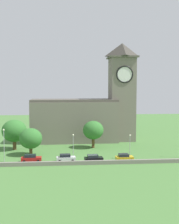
% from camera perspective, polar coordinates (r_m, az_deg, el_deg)
% --- Properties ---
extents(ground_plane, '(200.00, 200.00, 0.00)m').
position_cam_1_polar(ground_plane, '(87.02, -0.42, -6.71)').
color(ground_plane, '#477538').
extents(church, '(33.90, 11.90, 31.45)m').
position_cam_1_polar(church, '(95.53, -0.03, 0.20)').
color(church, slate).
rests_on(church, ground).
extents(quay_barrier, '(42.83, 0.70, 0.90)m').
position_cam_1_polar(quay_barrier, '(67.67, 0.90, -9.71)').
color(quay_barrier, gray).
rests_on(quay_barrier, ground).
extents(car_red, '(4.72, 2.14, 1.78)m').
position_cam_1_polar(car_red, '(71.07, -11.19, -8.72)').
color(car_red, red).
rests_on(car_red, ground).
extents(car_white, '(4.50, 2.24, 1.73)m').
position_cam_1_polar(car_white, '(70.45, -4.60, -8.78)').
color(car_white, silver).
rests_on(car_white, ground).
extents(car_black, '(4.46, 2.54, 1.72)m').
position_cam_1_polar(car_black, '(69.78, 0.75, -8.90)').
color(car_black, black).
rests_on(car_black, ground).
extents(car_yellow, '(4.22, 2.47, 1.72)m').
position_cam_1_polar(car_yellow, '(71.12, 6.71, -8.68)').
color(car_yellow, gold).
rests_on(car_yellow, ground).
extents(streetlamp_west_end, '(0.44, 0.44, 7.72)m').
position_cam_1_polar(streetlamp_west_end, '(71.94, -16.18, -5.25)').
color(streetlamp_west_end, '#9EA0A5').
rests_on(streetlamp_west_end, ground).
extents(streetlamp_west_mid, '(0.44, 0.44, 6.04)m').
position_cam_1_polar(streetlamp_west_mid, '(72.28, -3.17, -5.79)').
color(streetlamp_west_mid, '#9EA0A5').
rests_on(streetlamp_west_mid, ground).
extents(streetlamp_central, '(0.44, 0.44, 5.99)m').
position_cam_1_polar(streetlamp_central, '(72.61, 7.80, -5.80)').
color(streetlamp_central, '#9EA0A5').
rests_on(streetlamp_central, ground).
extents(tree_riverside_east, '(5.85, 5.85, 6.97)m').
position_cam_1_polar(tree_riverside_east, '(77.32, -11.28, -5.03)').
color(tree_riverside_east, brown).
rests_on(tree_riverside_east, ground).
extents(tree_by_tower, '(5.91, 5.91, 7.79)m').
position_cam_1_polar(tree_by_tower, '(84.72, 0.72, -3.54)').
color(tree_by_tower, brown).
rests_on(tree_by_tower, ground).
extents(tree_churchyard, '(6.89, 6.89, 8.40)m').
position_cam_1_polar(tree_churchyard, '(84.82, -14.30, -3.56)').
color(tree_churchyard, brown).
rests_on(tree_churchyard, ground).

